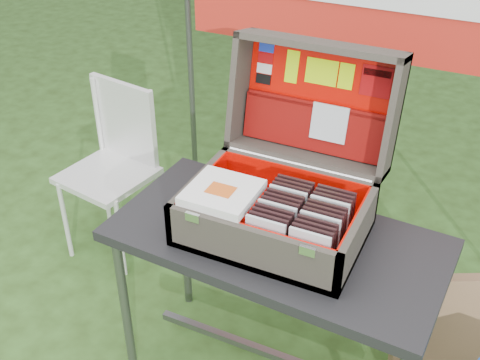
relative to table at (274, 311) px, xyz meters
The scene contains 80 objects.
table is the anchor object (origin of this frame).
table_top 0.34m from the table, ahead, with size 1.16×0.58×0.04m, color black.
table_leg_fl 0.57m from the table, 156.14° to the right, with size 0.04×0.04×0.69m, color #59595B.
table_leg_bl 0.57m from the table, 156.14° to the left, with size 0.04×0.04×0.69m, color #59595B.
table_leg_br 0.57m from the table, 23.86° to the left, with size 0.04×0.04×0.69m, color #59595B.
table_brace 0.24m from the table, ahead, with size 1.01×0.03×0.03m, color #59595B.
suitcase 0.65m from the table, 102.74° to the left, with size 0.61×0.59×0.57m, color #5C5447, non-canonical shape.
suitcase_base_bottom 0.38m from the table, 157.95° to the left, with size 0.61×0.43×0.02m, color #5C5447.
suitcase_base_wall_front 0.49m from the table, 94.29° to the right, with size 0.61×0.02×0.16m, color #5C5447.
suitcase_base_wall_back 0.49m from the table, 94.04° to the left, with size 0.61×0.02×0.16m, color #5C5447.
suitcase_base_wall_left 0.54m from the table, behind, with size 0.02×0.43×0.16m, color #5C5447.
suitcase_base_wall_right 0.52m from the table, ahead, with size 0.02×0.43×0.16m, color #5C5447.
suitcase_liner_floor 0.39m from the table, 157.95° to the left, with size 0.56×0.39×0.01m, color red.
suitcase_latch_left 0.60m from the table, 134.90° to the right, with size 0.05×0.01×0.03m, color silver.
suitcase_latch_right 0.59m from the table, 49.47° to the right, with size 0.05×0.01×0.03m, color silver.
suitcase_hinge 0.57m from the table, 93.83° to the left, with size 0.02×0.02×0.55m, color silver.
suitcase_lid_back 0.82m from the table, 92.05° to the left, with size 0.61×0.43×0.02m, color #5C5447.
suitcase_lid_rim_far 1.00m from the table, 92.18° to the left, with size 0.61×0.02×0.16m, color #5C5447.
suitcase_lid_rim_near 0.60m from the table, 92.80° to the left, with size 0.61×0.02×0.16m, color #5C5447.
suitcase_lid_rim_left 0.86m from the table, 131.34° to the left, with size 0.02×0.43×0.16m, color #5C5447.
suitcase_lid_rim_right 0.85m from the table, 51.54° to the left, with size 0.02×0.43×0.16m, color #5C5447.
suitcase_lid_liner 0.82m from the table, 92.13° to the left, with size 0.56×0.38×0.01m, color red.
suitcase_liner_wall_front 0.49m from the table, 94.64° to the right, with size 0.56×0.01×0.14m, color red.
suitcase_liner_wall_back 0.50m from the table, 94.35° to the left, with size 0.56×0.01×0.14m, color red.
suitcase_liner_wall_left 0.54m from the table, behind, with size 0.01×0.39×0.14m, color red.
suitcase_liner_wall_right 0.53m from the table, ahead, with size 0.01×0.39×0.14m, color red.
suitcase_lid_pocket 0.71m from the table, 92.36° to the left, with size 0.54×0.17×0.03m, color maroon.
suitcase_pocket_edge 0.79m from the table, 92.28° to the left, with size 0.53×0.02×0.02m, color maroon.
suitcase_pocket_cd 0.74m from the table, 81.87° to the left, with size 0.14×0.14×0.01m, color silver.
lid_sticker_cc_a 0.99m from the table, 118.92° to the left, with size 0.06×0.04×0.00m, color #1933B2.
lid_sticker_cc_b 0.96m from the table, 119.40° to the left, with size 0.06×0.04×0.00m, color #A4080B.
lid_sticker_cc_c 0.92m from the table, 119.91° to the left, with size 0.06×0.04×0.00m, color white.
lid_sticker_cc_d 0.88m from the table, 120.42° to the left, with size 0.06×0.04×0.00m, color black.
lid_card_neon_tall 0.92m from the table, 107.13° to the left, with size 0.05×0.12×0.00m, color #C8FC08.
lid_card_neon_main 0.91m from the table, 92.04° to the left, with size 0.12×0.09×0.00m, color #C8FC08.
lid_card_neon_small 0.92m from the table, 79.52° to the left, with size 0.05×0.09×0.00m, color #C8FC08.
lid_sticker_band 0.93m from the table, 66.03° to the left, with size 0.11×0.11×0.00m, color #A4080B.
lid_sticker_band_bar 0.96m from the table, 66.35° to the left, with size 0.10×0.02×0.00m, color black.
cd_left_0 0.50m from the table, 81.91° to the right, with size 0.13×0.01×0.15m, color silver.
cd_left_1 0.49m from the table, 80.53° to the right, with size 0.13×0.01×0.15m, color black.
cd_left_2 0.48m from the table, 78.60° to the right, with size 0.13×0.01×0.15m, color black.
cd_left_3 0.48m from the table, 75.71° to the right, with size 0.13×0.01×0.15m, color black.
cd_left_4 0.48m from the table, 70.91° to the right, with size 0.13×0.01×0.15m, color silver.
cd_left_5 0.47m from the table, 61.66° to the right, with size 0.13×0.01×0.15m, color black.
cd_left_6 0.47m from the table, 39.30° to the right, with size 0.13×0.01×0.15m, color black.
cd_left_7 0.47m from the table, 12.24° to the left, with size 0.13×0.01×0.15m, color black.
cd_left_8 0.47m from the table, 51.40° to the left, with size 0.13×0.01×0.15m, color silver.
cd_left_9 0.47m from the table, 66.39° to the left, with size 0.13×0.01×0.15m, color black.
cd_left_10 0.48m from the table, 73.26° to the left, with size 0.13×0.01×0.15m, color black.
cd_left_11 0.48m from the table, 77.08° to the left, with size 0.13×0.01×0.15m, color black.
cd_right_0 0.53m from the table, 43.72° to the right, with size 0.13×0.01×0.15m, color silver.
cd_right_1 0.52m from the table, 39.19° to the right, with size 0.13×0.01×0.15m, color black.
cd_right_2 0.51m from the table, 34.00° to the right, with size 0.13×0.01×0.15m, color black.
cd_right_3 0.51m from the table, 28.09° to the right, with size 0.13×0.01×0.15m, color black.
cd_right_4 0.50m from the table, 21.45° to the right, with size 0.13×0.01×0.15m, color silver.
cd_right_5 0.50m from the table, 14.15° to the right, with size 0.13×0.01×0.15m, color black.
cd_right_6 0.50m from the table, ahead, with size 0.13×0.01×0.15m, color black.
cd_right_7 0.50m from the table, ahead, with size 0.13×0.01×0.15m, color black.
cd_right_8 0.50m from the table, ahead, with size 0.13×0.01×0.15m, color silver.
cd_right_9 0.50m from the table, 17.28° to the left, with size 0.13×0.01×0.15m, color black.
cd_right_10 0.51m from the table, 24.32° to the left, with size 0.13×0.01×0.15m, color black.
cd_right_11 0.51m from the table, 30.66° to the left, with size 0.13×0.01×0.15m, color black.
songbook_0 0.56m from the table, 156.38° to the right, with size 0.23×0.23×0.01m, color white.
songbook_1 0.57m from the table, 156.38° to the right, with size 0.23×0.23×0.01m, color white.
songbook_2 0.57m from the table, 156.38° to the right, with size 0.23×0.23×0.01m, color white.
songbook_3 0.57m from the table, 156.38° to the right, with size 0.23×0.23×0.01m, color white.
songbook_4 0.58m from the table, 156.38° to the right, with size 0.23×0.23×0.01m, color white.
songbook_5 0.58m from the table, 156.38° to the right, with size 0.23×0.23×0.01m, color white.
songbook_graphic 0.59m from the table, 153.65° to the right, with size 0.09×0.07×0.00m, color #D85919.
chair 1.15m from the table, 158.47° to the left, with size 0.39×0.43×0.86m, color silver, non-canonical shape.
chair_seat 1.15m from the table, 158.47° to the left, with size 0.39×0.39×0.03m, color silver.
chair_backrest 1.26m from the table, 150.35° to the left, with size 0.39×0.03×0.41m, color silver.
chair_leg_fl 1.27m from the table, 168.35° to the left, with size 0.02×0.02×0.44m, color silver.
chair_leg_fr 0.95m from the table, 164.23° to the left, with size 0.02×0.02×0.44m, color silver.
chair_leg_bl 1.37m from the table, 154.53° to the left, with size 0.02×0.02×0.44m, color silver.
chair_leg_br 1.08m from the table, 146.87° to the left, with size 0.02×0.02×0.44m, color silver.
chair_upright_left 1.40m from the table, 153.79° to the left, with size 0.02×0.02×0.41m, color silver.
chair_upright_right 1.12m from the table, 146.00° to the left, with size 0.02×0.02×0.41m, color silver.
cardboard_box 0.71m from the table, 28.92° to the left, with size 0.43×0.07×0.45m, color #926E4A.
banner_post_left 1.45m from the table, 131.96° to the left, with size 0.03×0.03×1.70m, color #59595B.
Camera 1 is at (0.66, -1.46, 2.03)m, focal length 45.00 mm.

